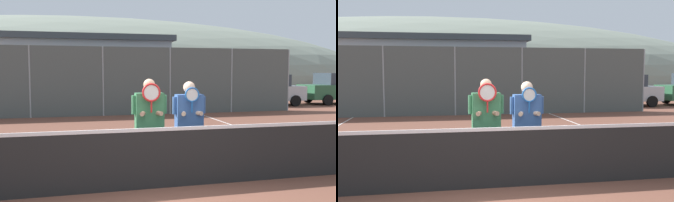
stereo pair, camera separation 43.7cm
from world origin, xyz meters
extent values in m
plane|color=brown|center=(0.00, 0.00, 0.00)|extent=(120.00, 120.00, 0.00)
ellipsoid|color=gray|center=(0.00, 59.92, 0.00)|extent=(107.18, 59.55, 20.84)
cube|color=#9EA3A8|center=(-1.63, 19.15, 1.88)|extent=(12.62, 5.00, 3.75)
cube|color=#3D4247|center=(-1.63, 19.15, 3.93)|extent=(13.12, 5.50, 0.36)
cylinder|color=gray|center=(-2.93, 10.24, 1.47)|extent=(0.06, 0.06, 2.93)
cylinder|color=gray|center=(0.00, 10.24, 1.47)|extent=(0.06, 0.06, 2.93)
cylinder|color=gray|center=(2.93, 10.24, 1.47)|extent=(0.06, 0.06, 2.93)
cylinder|color=gray|center=(5.86, 10.24, 1.47)|extent=(0.06, 0.06, 2.93)
cylinder|color=gray|center=(8.79, 10.24, 1.47)|extent=(0.06, 0.06, 2.93)
cube|color=#4C5451|center=(0.00, 10.24, 1.47)|extent=(17.58, 0.02, 2.93)
cube|color=black|center=(0.00, 0.00, 0.47)|extent=(11.04, 0.02, 0.94)
cube|color=white|center=(0.00, 0.00, 0.96)|extent=(11.04, 0.03, 0.06)
cube|color=white|center=(4.18, 3.00, 0.00)|extent=(0.05, 16.00, 0.01)
cylinder|color=white|center=(-0.06, 0.64, 0.42)|extent=(0.13, 0.13, 0.84)
cylinder|color=white|center=(0.22, 0.64, 0.42)|extent=(0.13, 0.13, 0.84)
cube|color=#337047|center=(0.08, 0.64, 1.18)|extent=(0.50, 0.22, 0.67)
sphere|color=tan|center=(0.08, 0.64, 1.65)|extent=(0.21, 0.21, 0.21)
cylinder|color=#337047|center=(-0.19, 0.64, 1.31)|extent=(0.08, 0.08, 0.33)
cylinder|color=#337047|center=(0.35, 0.64, 1.31)|extent=(0.08, 0.08, 0.33)
cylinder|color=tan|center=(-0.04, 0.55, 1.16)|extent=(0.16, 0.27, 0.08)
cylinder|color=tan|center=(0.20, 0.55, 1.16)|extent=(0.16, 0.27, 0.08)
cylinder|color=red|center=(0.08, 0.46, 1.28)|extent=(0.03, 0.03, 0.20)
torus|color=red|center=(0.08, 0.46, 1.53)|extent=(0.32, 0.03, 0.32)
cylinder|color=silver|center=(0.08, 0.46, 1.53)|extent=(0.27, 0.00, 0.27)
cylinder|color=white|center=(0.71, 0.75, 0.41)|extent=(0.13, 0.13, 0.82)
cylinder|color=white|center=(0.99, 0.75, 0.41)|extent=(0.13, 0.13, 0.82)
cube|color=#335693|center=(0.85, 0.75, 1.14)|extent=(0.50, 0.22, 0.65)
sphere|color=#DBB293|center=(0.85, 0.75, 1.59)|extent=(0.22, 0.22, 0.22)
cylinder|color=#335693|center=(0.57, 0.75, 1.27)|extent=(0.08, 0.08, 0.32)
cylinder|color=#335693|center=(1.12, 0.75, 1.27)|extent=(0.08, 0.08, 0.32)
cylinder|color=#DBB293|center=(0.72, 0.66, 1.13)|extent=(0.16, 0.27, 0.08)
cylinder|color=#DBB293|center=(0.97, 0.66, 1.13)|extent=(0.16, 0.27, 0.08)
cylinder|color=#1E5BAD|center=(0.85, 0.57, 1.25)|extent=(0.03, 0.03, 0.20)
torus|color=#1E5BAD|center=(0.85, 0.57, 1.47)|extent=(0.27, 0.03, 0.27)
cylinder|color=silver|center=(0.85, 0.57, 1.47)|extent=(0.22, 0.00, 0.22)
cube|color=#B2B7BC|center=(-5.24, 13.33, 0.68)|extent=(4.15, 1.86, 0.76)
cube|color=#2D3842|center=(-5.24, 13.33, 1.38)|extent=(2.28, 1.71, 0.63)
cylinder|color=black|center=(-3.90, 12.38, 0.30)|extent=(0.60, 0.16, 0.60)
cylinder|color=black|center=(-3.90, 14.29, 0.30)|extent=(0.60, 0.16, 0.60)
cube|color=#285638|center=(-0.40, 12.94, 0.68)|extent=(4.52, 1.90, 0.75)
cube|color=#2D3842|center=(-0.40, 12.94, 1.36)|extent=(2.48, 1.75, 0.62)
cylinder|color=black|center=(1.07, 11.98, 0.30)|extent=(0.60, 0.16, 0.60)
cylinder|color=black|center=(1.07, 13.91, 0.30)|extent=(0.60, 0.16, 0.60)
cylinder|color=black|center=(-1.87, 11.98, 0.30)|extent=(0.60, 0.16, 0.60)
cylinder|color=black|center=(-1.87, 13.91, 0.30)|extent=(0.60, 0.16, 0.60)
cube|color=navy|center=(4.43, 12.94, 0.69)|extent=(4.12, 1.71, 0.78)
cube|color=#2D3842|center=(4.43, 12.94, 1.39)|extent=(2.26, 1.58, 0.64)
cylinder|color=black|center=(5.77, 12.06, 0.30)|extent=(0.60, 0.16, 0.60)
cylinder|color=black|center=(5.77, 13.81, 0.30)|extent=(0.60, 0.16, 0.60)
cylinder|color=black|center=(3.09, 12.06, 0.30)|extent=(0.60, 0.16, 0.60)
cylinder|color=black|center=(3.09, 13.81, 0.30)|extent=(0.60, 0.16, 0.60)
cube|color=#B2B7BC|center=(9.05, 12.95, 0.69)|extent=(4.10, 1.79, 0.78)
cube|color=#2D3842|center=(9.05, 12.95, 1.40)|extent=(2.26, 1.65, 0.64)
cylinder|color=black|center=(10.38, 12.03, 0.30)|extent=(0.60, 0.16, 0.60)
cylinder|color=black|center=(10.38, 13.87, 0.30)|extent=(0.60, 0.16, 0.60)
cylinder|color=black|center=(7.72, 12.03, 0.30)|extent=(0.60, 0.16, 0.60)
cylinder|color=black|center=(7.72, 13.87, 0.30)|extent=(0.60, 0.16, 0.60)
cylinder|color=black|center=(12.44, 13.91, 0.30)|extent=(0.60, 0.16, 0.60)
camera|label=1|loc=(-1.19, -5.78, 1.89)|focal=40.00mm
camera|label=2|loc=(-0.77, -5.87, 1.89)|focal=40.00mm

